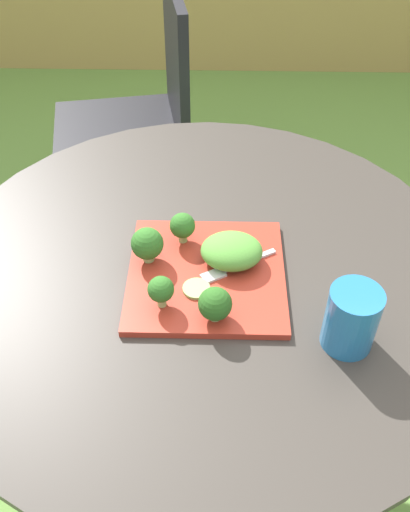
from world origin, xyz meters
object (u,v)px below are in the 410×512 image
at_px(fork, 232,268).
at_px(drinking_glass, 351,321).
at_px(salad_plate, 206,275).
at_px(patio_chair, 145,107).

bearing_deg(fork, drinking_glass, -38.88).
height_order(salad_plate, fork, fork).
relative_size(salad_plate, fork, 2.01).
bearing_deg(patio_chair, drinking_glass, -67.59).
bearing_deg(drinking_glass, salad_plate, 148.71).
height_order(salad_plate, drinking_glass, drinking_glass).
xyz_separation_m(drinking_glass, fork, (-0.19, 0.15, -0.03)).
distance_m(salad_plate, fork, 0.05).
distance_m(salad_plate, drinking_glass, 0.28).
distance_m(patio_chair, salad_plate, 1.01).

